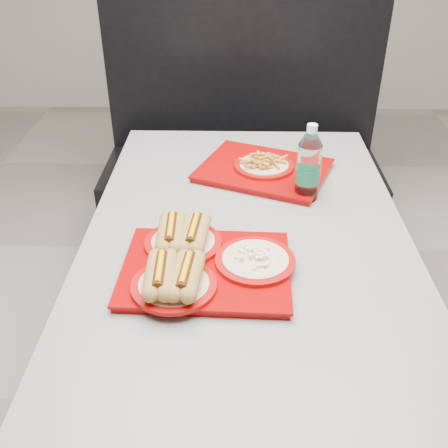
{
  "coord_description": "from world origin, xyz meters",
  "views": [
    {
      "loc": [
        -0.04,
        -1.24,
        1.56
      ],
      "look_at": [
        -0.06,
        -0.1,
        0.83
      ],
      "focal_mm": 42.0,
      "sensor_mm": 36.0,
      "label": 1
    }
  ],
  "objects_px": {
    "diner_table": "(246,274)",
    "tray_far": "(264,167)",
    "booth_bench": "(242,166)",
    "water_bottle": "(308,167)",
    "tray_near": "(199,262)"
  },
  "relations": [
    {
      "from": "diner_table",
      "to": "tray_far",
      "type": "relative_size",
      "value": 2.85
    },
    {
      "from": "diner_table",
      "to": "booth_bench",
      "type": "relative_size",
      "value": 1.05
    },
    {
      "from": "tray_far",
      "to": "water_bottle",
      "type": "height_order",
      "value": "water_bottle"
    },
    {
      "from": "diner_table",
      "to": "water_bottle",
      "type": "xyz_separation_m",
      "value": [
        0.18,
        0.18,
        0.27
      ]
    },
    {
      "from": "tray_near",
      "to": "tray_far",
      "type": "relative_size",
      "value": 0.87
    },
    {
      "from": "water_bottle",
      "to": "tray_near",
      "type": "bearing_deg",
      "value": -128.65
    },
    {
      "from": "tray_far",
      "to": "water_bottle",
      "type": "xyz_separation_m",
      "value": [
        0.12,
        -0.16,
        0.08
      ]
    },
    {
      "from": "booth_bench",
      "to": "tray_near",
      "type": "distance_m",
      "value": 1.36
    },
    {
      "from": "tray_far",
      "to": "diner_table",
      "type": "bearing_deg",
      "value": -100.13
    },
    {
      "from": "tray_far",
      "to": "water_bottle",
      "type": "bearing_deg",
      "value": -52.03
    },
    {
      "from": "booth_bench",
      "to": "water_bottle",
      "type": "bearing_deg",
      "value": -78.61
    },
    {
      "from": "diner_table",
      "to": "tray_far",
      "type": "bearing_deg",
      "value": 79.87
    },
    {
      "from": "tray_near",
      "to": "water_bottle",
      "type": "distance_m",
      "value": 0.5
    },
    {
      "from": "tray_far",
      "to": "water_bottle",
      "type": "distance_m",
      "value": 0.22
    },
    {
      "from": "tray_near",
      "to": "tray_far",
      "type": "distance_m",
      "value": 0.57
    }
  ]
}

